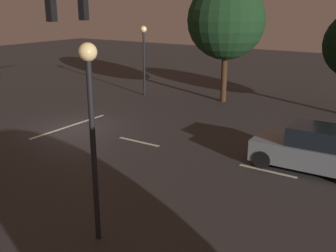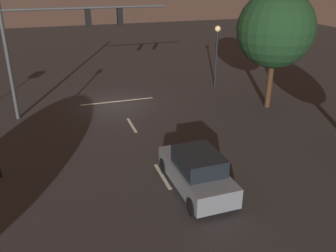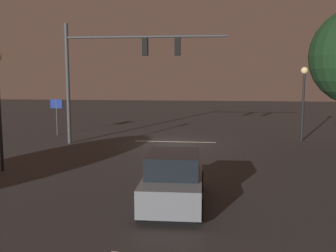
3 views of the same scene
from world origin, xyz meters
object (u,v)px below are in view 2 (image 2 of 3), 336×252
Objects in this scene: traffic_signal_assembly at (60,33)px; tree_left_far at (276,29)px; street_lamp_left_kerb at (217,44)px; car_approaching at (197,171)px.

tree_left_far is (-12.52, 2.94, 0.07)m from traffic_signal_assembly.
car_approaching is at bearing 62.02° from street_lamp_left_kerb.
street_lamp_left_kerb is at bearing -168.47° from traffic_signal_assembly.
traffic_signal_assembly is at bearing -13.23° from tree_left_far.
street_lamp_left_kerb reaches higher than car_approaching.
tree_left_far reaches higher than traffic_signal_assembly.
tree_left_far is (-1.35, 5.22, 1.73)m from street_lamp_left_kerb.
tree_left_far is (-8.17, -7.60, 4.20)m from car_approaching.
traffic_signal_assembly reaches higher than street_lamp_left_kerb.
car_approaching is at bearing 112.45° from traffic_signal_assembly.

